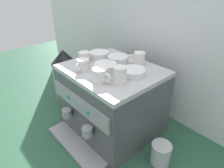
# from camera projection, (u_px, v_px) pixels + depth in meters

# --- Properties ---
(ground_plane) EXTENTS (4.00, 4.00, 0.00)m
(ground_plane) POSITION_uv_depth(u_px,v_px,m) (112.00, 125.00, 1.29)
(ground_plane) COLOR #28563D
(tiled_backsplash_wall) EXTENTS (2.80, 0.03, 1.09)m
(tiled_backsplash_wall) POSITION_uv_depth(u_px,v_px,m) (156.00, 33.00, 1.23)
(tiled_backsplash_wall) COLOR silver
(tiled_backsplash_wall) RESTS_ON ground_plane
(espresso_machine) EXTENTS (0.53, 0.56, 0.41)m
(espresso_machine) POSITION_uv_depth(u_px,v_px,m) (111.00, 100.00, 1.18)
(espresso_machine) COLOR #4C4C51
(espresso_machine) RESTS_ON ground_plane
(ceramic_cup_0) EXTENTS (0.07, 0.10, 0.06)m
(ceramic_cup_0) POSITION_uv_depth(u_px,v_px,m) (83.00, 65.00, 1.05)
(ceramic_cup_0) COLOR white
(ceramic_cup_0) RESTS_ON espresso_machine
(ceramic_cup_1) EXTENTS (0.08, 0.09, 0.07)m
(ceramic_cup_1) POSITION_uv_depth(u_px,v_px,m) (139.00, 59.00, 1.11)
(ceramic_cup_1) COLOR white
(ceramic_cup_1) RESTS_ON espresso_machine
(ceramic_cup_2) EXTENTS (0.11, 0.07, 0.07)m
(ceramic_cup_2) POSITION_uv_depth(u_px,v_px,m) (100.00, 75.00, 0.94)
(ceramic_cup_2) COLOR white
(ceramic_cup_2) RESTS_ON espresso_machine
(ceramic_cup_3) EXTENTS (0.10, 0.06, 0.08)m
(ceramic_cup_3) POSITION_uv_depth(u_px,v_px,m) (120.00, 75.00, 0.93)
(ceramic_cup_3) COLOR white
(ceramic_cup_3) RESTS_ON espresso_machine
(ceramic_cup_4) EXTENTS (0.07, 0.09, 0.06)m
(ceramic_cup_4) POSITION_uv_depth(u_px,v_px,m) (85.00, 57.00, 1.14)
(ceramic_cup_4) COLOR white
(ceramic_cup_4) RESTS_ON espresso_machine
(ceramic_bowl_0) EXTENTS (0.12, 0.12, 0.04)m
(ceramic_bowl_0) POSITION_uv_depth(u_px,v_px,m) (118.00, 59.00, 1.15)
(ceramic_bowl_0) COLOR white
(ceramic_bowl_0) RESTS_ON espresso_machine
(ceramic_bowl_1) EXTENTS (0.12, 0.12, 0.04)m
(ceramic_bowl_1) POSITION_uv_depth(u_px,v_px,m) (105.00, 67.00, 1.05)
(ceramic_bowl_1) COLOR white
(ceramic_bowl_1) RESTS_ON espresso_machine
(ceramic_bowl_2) EXTENTS (0.12, 0.12, 0.04)m
(ceramic_bowl_2) POSITION_uv_depth(u_px,v_px,m) (99.00, 55.00, 1.21)
(ceramic_bowl_2) COLOR white
(ceramic_bowl_2) RESTS_ON espresso_machine
(ceramic_bowl_3) EXTENTS (0.13, 0.13, 0.03)m
(ceramic_bowl_3) POSITION_uv_depth(u_px,v_px,m) (133.00, 72.00, 1.01)
(ceramic_bowl_3) COLOR white
(ceramic_bowl_3) RESTS_ON espresso_machine
(coffee_grinder) EXTENTS (0.19, 0.19, 0.40)m
(coffee_grinder) POSITION_uv_depth(u_px,v_px,m) (66.00, 75.00, 1.48)
(coffee_grinder) COLOR #939399
(coffee_grinder) RESTS_ON ground_plane
(milk_pitcher) EXTENTS (0.10, 0.10, 0.12)m
(milk_pitcher) POSITION_uv_depth(u_px,v_px,m) (161.00, 153.00, 1.01)
(milk_pitcher) COLOR #B7B7BC
(milk_pitcher) RESTS_ON ground_plane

